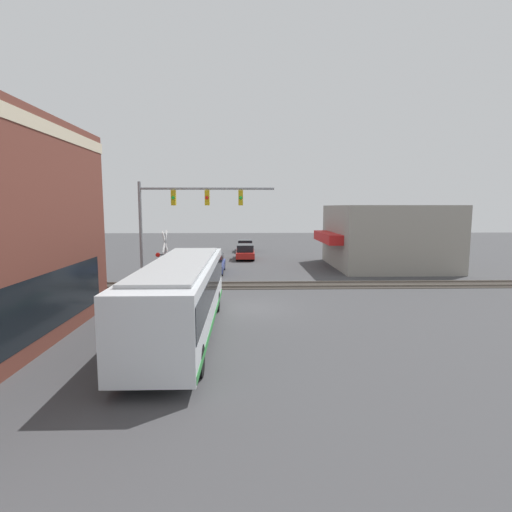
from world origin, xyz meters
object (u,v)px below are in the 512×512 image
at_px(parked_car_blue, 213,264).
at_px(pedestrian_at_crossing, 178,274).
at_px(city_bus, 182,294).
at_px(crossing_signal, 165,255).
at_px(parked_car_red, 245,252).
at_px(parked_car_black, 245,246).

bearing_deg(parked_car_blue, pedestrian_at_crossing, 164.61).
height_order(city_bus, pedestrian_at_crossing, city_bus).
relative_size(crossing_signal, parked_car_red, 0.85).
xyz_separation_m(city_bus, parked_car_red, (23.74, -2.60, -1.00)).
bearing_deg(crossing_signal, pedestrian_at_crossing, -37.03).
bearing_deg(city_bus, parked_car_red, -6.25).
xyz_separation_m(crossing_signal, parked_car_red, (15.26, -4.91, -1.60)).
bearing_deg(city_bus, crossing_signal, 15.24).
xyz_separation_m(city_bus, parked_car_blue, (15.44, 0.00, -1.00)).
bearing_deg(crossing_signal, parked_car_red, -17.84).
xyz_separation_m(crossing_signal, parked_car_black, (22.40, -4.91, -1.64)).
xyz_separation_m(parked_car_black, pedestrian_at_crossing, (-21.57, 4.29, 0.30)).
bearing_deg(pedestrian_at_crossing, parked_car_red, -16.55).
bearing_deg(city_bus, pedestrian_at_crossing, 10.28).
relative_size(parked_car_red, parked_car_black, 0.97).
height_order(crossing_signal, parked_car_blue, crossing_signal).
bearing_deg(pedestrian_at_crossing, city_bus, -169.72).
distance_m(crossing_signal, parked_car_black, 22.99).
bearing_deg(pedestrian_at_crossing, crossing_signal, 142.97).
distance_m(city_bus, pedestrian_at_crossing, 9.49).
relative_size(crossing_signal, parked_car_blue, 0.80).
relative_size(parked_car_red, pedestrian_at_crossing, 2.43).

